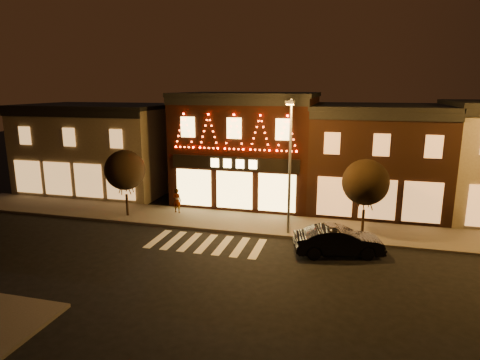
% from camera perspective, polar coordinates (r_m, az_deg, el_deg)
% --- Properties ---
extents(ground, '(120.00, 120.00, 0.00)m').
position_cam_1_polar(ground, '(20.52, -8.46, -12.60)').
color(ground, black).
rests_on(ground, ground).
extents(sidewalk_far, '(44.00, 4.00, 0.15)m').
position_cam_1_polar(sidewalk_far, '(27.00, 2.21, -5.98)').
color(sidewalk_far, '#47423D').
rests_on(sidewalk_far, ground).
extents(building_left, '(12.20, 8.28, 7.30)m').
position_cam_1_polar(building_left, '(37.50, -18.60, 4.29)').
color(building_left, '#6E604E').
rests_on(building_left, ground).
extents(building_pulp, '(10.20, 8.34, 8.30)m').
position_cam_1_polar(building_pulp, '(32.18, 1.14, 4.56)').
color(building_pulp, black).
rests_on(building_pulp, ground).
extents(building_right_a, '(9.20, 8.28, 7.50)m').
position_cam_1_polar(building_right_a, '(31.41, 18.24, 2.98)').
color(building_right_a, black).
rests_on(building_right_a, ground).
extents(streetlamp_mid, '(0.52, 1.82, 7.93)m').
position_cam_1_polar(streetlamp_mid, '(23.88, 6.88, 3.16)').
color(streetlamp_mid, '#59595E').
rests_on(streetlamp_mid, sidewalk_far).
extents(tree_left, '(2.69, 2.69, 4.49)m').
position_cam_1_polar(tree_left, '(28.68, -15.55, 1.32)').
color(tree_left, black).
rests_on(tree_left, sidewalk_far).
extents(tree_right, '(2.70, 2.70, 4.51)m').
position_cam_1_polar(tree_right, '(25.10, 16.89, -0.31)').
color(tree_right, black).
rests_on(tree_right, sidewalk_far).
extents(dark_sedan, '(4.91, 2.75, 1.53)m').
position_cam_1_polar(dark_sedan, '(22.70, 13.39, -8.18)').
color(dark_sedan, black).
rests_on(dark_sedan, ground).
extents(pedestrian, '(0.68, 0.50, 1.71)m').
position_cam_1_polar(pedestrian, '(29.12, -8.66, -2.81)').
color(pedestrian, gray).
rests_on(pedestrian, sidewalk_far).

